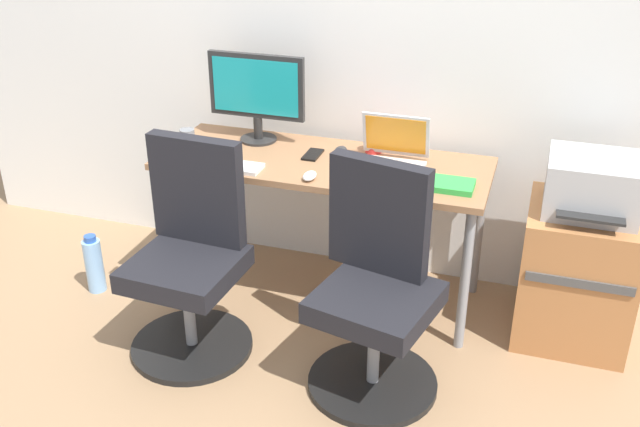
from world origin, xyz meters
TOP-DOWN VIEW (x-y plane):
  - ground_plane at (0.00, 0.00)m, footprint 5.28×5.28m
  - back_wall at (0.00, 0.37)m, footprint 4.40×0.04m
  - desk at (0.00, 0.00)m, footprint 1.54×0.58m
  - office_chair_left at (-0.42, -0.56)m, footprint 0.54×0.54m
  - office_chair_right at (0.40, -0.57)m, footprint 0.54×0.54m
  - side_cabinet at (1.18, 0.03)m, footprint 0.48×0.50m
  - printer at (1.18, 0.02)m, footprint 0.38×0.40m
  - water_bottle_on_floor at (-1.10, -0.33)m, footprint 0.09×0.09m
  - desktop_monitor at (-0.38, 0.15)m, footprint 0.48×0.18m
  - open_laptop at (0.31, 0.04)m, footprint 0.31×0.27m
  - keyboard_by_monitor at (-0.40, -0.21)m, footprint 0.34×0.12m
  - keyboard_by_laptop at (0.31, -0.21)m, footprint 0.34×0.12m
  - mouse_by_monitor at (0.05, 0.11)m, footprint 0.06×0.10m
  - mouse_by_laptop at (0.01, -0.22)m, footprint 0.06×0.10m
  - coffee_mug at (0.19, 0.18)m, footprint 0.08×0.08m
  - pen_cup at (-0.65, -0.08)m, footprint 0.07×0.07m
  - phone_near_monitor at (-0.07, 0.04)m, footprint 0.07×0.14m
  - notebook at (0.60, -0.12)m, footprint 0.21×0.15m

SIDE VIEW (x-z plane):
  - ground_plane at x=0.00m, z-range 0.00..0.00m
  - water_bottle_on_floor at x=-1.10m, z-range -0.01..0.30m
  - side_cabinet at x=1.18m, z-range 0.00..0.63m
  - office_chair_left at x=-0.42m, z-range -0.05..0.89m
  - office_chair_right at x=0.40m, z-range -0.05..0.89m
  - desk at x=0.00m, z-range 0.28..1.00m
  - phone_near_monitor at x=-0.07m, z-range 0.72..0.73m
  - keyboard_by_monitor at x=-0.40m, z-range 0.72..0.73m
  - keyboard_by_laptop at x=0.31m, z-range 0.72..0.73m
  - notebook at x=0.60m, z-range 0.72..0.74m
  - mouse_by_monitor at x=0.05m, z-range 0.72..0.75m
  - mouse_by_laptop at x=0.01m, z-range 0.72..0.75m
  - printer at x=1.18m, z-range 0.63..0.87m
  - coffee_mug at x=0.19m, z-range 0.72..0.81m
  - pen_cup at x=-0.65m, z-range 0.72..0.82m
  - open_laptop at x=0.31m, z-range 0.66..0.88m
  - desktop_monitor at x=-0.38m, z-range 0.75..1.18m
  - back_wall at x=0.00m, z-range 0.00..2.60m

